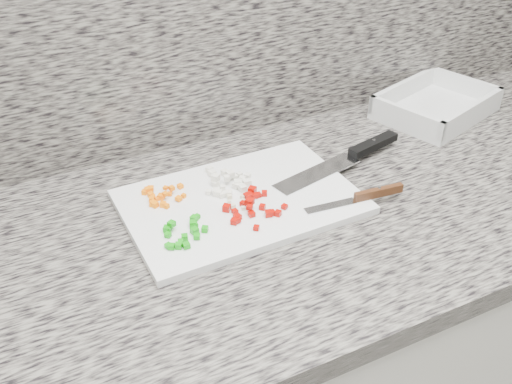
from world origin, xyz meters
TOP-DOWN VIEW (x-y plane):
  - countertop at (0.00, 1.44)m, footprint 3.96×0.64m
  - cutting_board at (-0.03, 1.48)m, footprint 0.41×0.28m
  - carrot_pile at (-0.16, 1.55)m, footprint 0.08×0.07m
  - onion_pile at (-0.03, 1.53)m, footprint 0.10×0.10m
  - green_pepper_pile at (-0.15, 1.43)m, footprint 0.08×0.08m
  - red_pepper_pile at (-0.03, 1.45)m, footprint 0.11×0.11m
  - garlic_pile at (-0.04, 1.47)m, footprint 0.05×0.05m
  - chef_knife at (0.24, 1.52)m, footprint 0.32×0.10m
  - paring_knife at (0.17, 1.38)m, footprint 0.19×0.03m
  - tray at (0.53, 1.62)m, footprint 0.30×0.26m

SIDE VIEW (x-z plane):
  - countertop at x=0.00m, z-range 0.86..0.90m
  - cutting_board at x=-0.03m, z-range 0.90..0.91m
  - garlic_pile at x=-0.04m, z-range 0.91..0.92m
  - tray at x=0.53m, z-range 0.89..0.95m
  - carrot_pile at x=-0.16m, z-range 0.91..0.93m
  - green_pepper_pile at x=-0.15m, z-range 0.91..0.93m
  - chef_knife at x=0.24m, z-range 0.91..0.93m
  - red_pepper_pile at x=-0.03m, z-range 0.91..0.93m
  - paring_knife at x=0.17m, z-range 0.91..0.93m
  - onion_pile at x=-0.03m, z-range 0.91..0.93m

